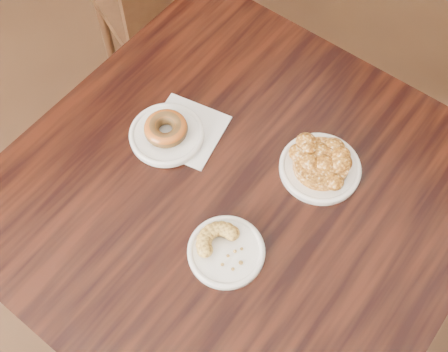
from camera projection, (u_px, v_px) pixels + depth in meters
floor at (284, 284)px, 1.88m from camera, size 5.00×5.00×0.00m
cafe_table at (236, 255)px, 1.53m from camera, size 1.21×1.21×0.75m
chair_far at (163, 0)px, 1.91m from camera, size 0.48×0.48×0.90m
napkin at (186, 131)px, 1.28m from camera, size 0.22×0.22×0.00m
plate_donut at (167, 135)px, 1.26m from camera, size 0.17×0.17×0.01m
plate_cruller at (226, 252)px, 1.13m from camera, size 0.16×0.16×0.01m
plate_fritter at (320, 168)px, 1.22m from camera, size 0.18×0.18×0.01m
glazed_donut at (166, 129)px, 1.24m from camera, size 0.10×0.10×0.03m
apple_fritter at (322, 162)px, 1.20m from camera, size 0.17×0.17×0.04m
cruller_fragment at (226, 248)px, 1.11m from camera, size 0.11×0.11×0.03m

